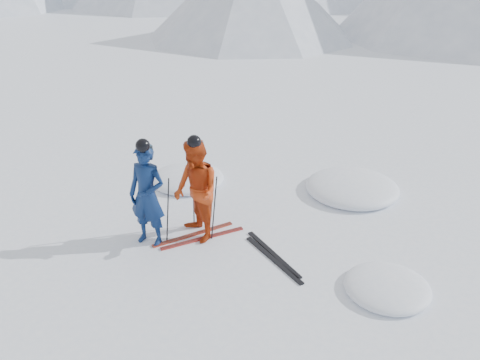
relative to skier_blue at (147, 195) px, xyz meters
The scene contains 12 objects.
ground 3.24m from the skier_blue, 16.17° to the left, with size 160.00×160.00×0.00m, color white.
skier_blue is the anchor object (origin of this frame).
skier_red 0.90m from the skier_blue, 47.34° to the left, with size 0.97×0.76×1.99m, color #B7350E.
pole_blue_left 0.47m from the skier_blue, 153.43° to the left, with size 0.02×0.02×1.33m, color black.
pole_blue_right 0.48m from the skier_blue, 45.00° to the left, with size 0.02×0.02×1.33m, color black.
pole_red_left 1.02m from the skier_blue, 71.26° to the left, with size 0.02×0.02×1.33m, color black.
pole_red_right 1.26m from the skier_blue, 41.73° to the left, with size 0.02×0.02×1.33m, color black.
ski_worn_left 1.28m from the skier_blue, 53.50° to the left, with size 0.09×1.70×0.03m, color black.
ski_worn_right 1.39m from the skier_blue, 42.19° to the left, with size 0.09×1.70×0.03m, color black.
ski_loose_a 2.55m from the skier_blue, 25.79° to the left, with size 0.09×1.70×0.03m, color black.
ski_loose_b 2.58m from the skier_blue, 21.49° to the left, with size 0.09×1.70×0.03m, color black.
snow_lumps 3.66m from the skier_blue, 65.05° to the left, with size 6.99×4.75×0.46m.
Camera 1 is at (3.30, -6.48, 5.26)m, focal length 38.00 mm.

